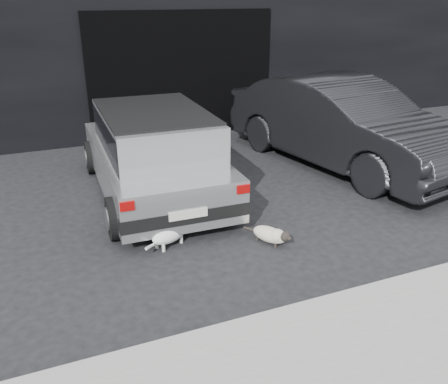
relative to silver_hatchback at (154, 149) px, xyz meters
name	(u,v)px	position (x,y,z in m)	size (l,w,h in m)	color
ground	(206,214)	(0.46, -0.94, -0.74)	(80.00, 80.00, 0.00)	black
building_facade	(155,11)	(1.46, 5.06, 1.76)	(34.00, 4.00, 5.00)	black
garage_opening	(183,75)	(1.46, 3.05, 0.56)	(4.00, 0.10, 2.60)	black
curb	(385,292)	(1.46, -3.54, -0.68)	(18.00, 0.25, 0.12)	gray
silver_hatchback	(154,149)	(0.00, 0.00, 0.00)	(1.92, 3.72, 1.36)	#B5B7BA
second_car	(342,123)	(3.46, 0.12, 0.03)	(1.63, 4.68, 1.54)	black
cat_siamese	(272,235)	(0.93, -2.07, -0.63)	(0.43, 0.64, 0.24)	beige
cat_white	(171,232)	(-0.24, -1.62, -0.57)	(0.67, 0.44, 0.35)	white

